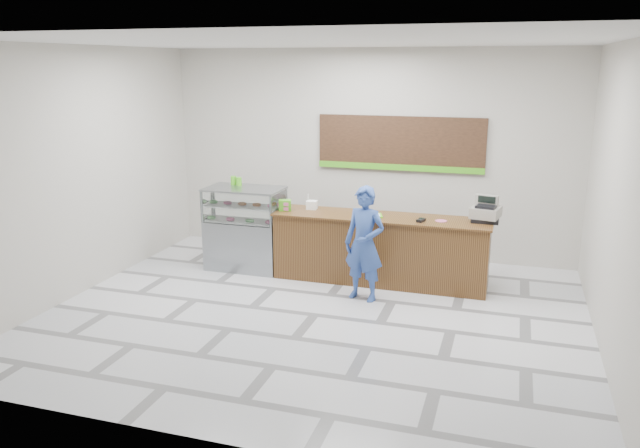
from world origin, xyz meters
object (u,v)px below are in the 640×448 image
(cash_register, at_px, (486,212))
(customer, at_px, (364,244))
(sales_counter, at_px, (380,249))
(display_case, at_px, (245,228))
(serving_tray, at_px, (370,215))

(cash_register, bearing_deg, customer, -137.62)
(sales_counter, xyz_separation_m, display_case, (-2.22, -0.00, 0.16))
(display_case, height_order, serving_tray, display_case)
(sales_counter, height_order, display_case, display_case)
(serving_tray, height_order, customer, customer)
(display_case, relative_size, customer, 0.82)
(serving_tray, bearing_deg, cash_register, -10.14)
(sales_counter, distance_m, customer, 0.83)
(sales_counter, xyz_separation_m, customer, (-0.07, -0.77, 0.29))
(sales_counter, distance_m, serving_tray, 0.55)
(sales_counter, relative_size, display_case, 2.45)
(customer, bearing_deg, cash_register, 44.26)
(sales_counter, distance_m, cash_register, 1.64)
(sales_counter, relative_size, customer, 2.01)
(display_case, bearing_deg, cash_register, 2.48)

